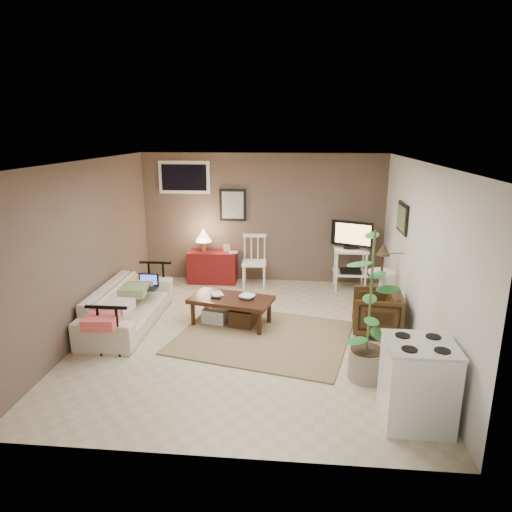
# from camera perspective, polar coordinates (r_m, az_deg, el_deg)

# --- Properties ---
(floor) EXTENTS (5.00, 5.00, 0.00)m
(floor) POSITION_cam_1_polar(r_m,az_deg,el_deg) (6.52, -1.04, -9.85)
(floor) COLOR #C1B293
(floor) RESTS_ON ground
(art_back) EXTENTS (0.50, 0.03, 0.60)m
(art_back) POSITION_cam_1_polar(r_m,az_deg,el_deg) (8.53, -2.91, 6.39)
(art_back) COLOR black
(art_right) EXTENTS (0.03, 0.60, 0.45)m
(art_right) POSITION_cam_1_polar(r_m,az_deg,el_deg) (7.19, 17.84, 4.55)
(art_right) COLOR black
(window) EXTENTS (0.96, 0.03, 0.60)m
(window) POSITION_cam_1_polar(r_m,az_deg,el_deg) (8.64, -8.96, 9.68)
(window) COLOR white
(rug) EXTENTS (2.64, 2.30, 0.02)m
(rug) POSITION_cam_1_polar(r_m,az_deg,el_deg) (6.44, 0.80, -10.09)
(rug) COLOR #7C6448
(rug) RESTS_ON floor
(coffee_table) EXTENTS (1.30, 0.88, 0.45)m
(coffee_table) POSITION_cam_1_polar(r_m,az_deg,el_deg) (6.76, -3.18, -6.62)
(coffee_table) COLOR #331A0E
(coffee_table) RESTS_ON floor
(sofa) EXTENTS (0.60, 2.04, 0.80)m
(sofa) POSITION_cam_1_polar(r_m,az_deg,el_deg) (6.98, -15.75, -5.16)
(sofa) COLOR beige
(sofa) RESTS_ON floor
(sofa_pillows) EXTENTS (0.39, 1.94, 0.14)m
(sofa_pillows) POSITION_cam_1_polar(r_m,az_deg,el_deg) (6.73, -16.12, -5.15)
(sofa_pillows) COLOR beige
(sofa_pillows) RESTS_ON sofa
(sofa_end_rails) EXTENTS (0.55, 2.04, 0.69)m
(sofa_end_rails) POSITION_cam_1_polar(r_m,az_deg,el_deg) (6.96, -14.81, -5.65)
(sofa_end_rails) COLOR black
(sofa_end_rails) RESTS_ON floor
(laptop) EXTENTS (0.31, 0.23, 0.21)m
(laptop) POSITION_cam_1_polar(r_m,az_deg,el_deg) (7.19, -13.37, -3.41)
(laptop) COLOR black
(laptop) RESTS_ON sofa
(red_console) EXTENTS (0.90, 0.40, 1.04)m
(red_console) POSITION_cam_1_polar(r_m,az_deg,el_deg) (8.63, -5.54, -0.98)
(red_console) COLOR maroon
(red_console) RESTS_ON floor
(spindle_chair) EXTENTS (0.45, 0.45, 0.95)m
(spindle_chair) POSITION_cam_1_polar(r_m,az_deg,el_deg) (8.34, -0.22, -0.87)
(spindle_chair) COLOR white
(spindle_chair) RESTS_ON floor
(tv_stand) EXTENTS (0.71, 0.48, 1.24)m
(tv_stand) POSITION_cam_1_polar(r_m,az_deg,el_deg) (8.34, 11.77, 0.30)
(tv_stand) COLOR white
(tv_stand) RESTS_ON floor
(side_table) EXTENTS (0.42, 0.42, 1.12)m
(side_table) POSITION_cam_1_polar(r_m,az_deg,el_deg) (7.34, 15.46, -1.69)
(side_table) COLOR white
(side_table) RESTS_ON floor
(armchair) EXTENTS (0.67, 0.70, 0.67)m
(armchair) POSITION_cam_1_polar(r_m,az_deg,el_deg) (6.69, 14.84, -6.62)
(armchair) COLOR #33200E
(armchair) RESTS_ON floor
(potted_plant) EXTENTS (0.45, 0.45, 1.79)m
(potted_plant) POSITION_cam_1_polar(r_m,az_deg,el_deg) (5.24, 14.08, -5.56)
(potted_plant) COLOR gray
(potted_plant) RESTS_ON floor
(stove) EXTENTS (0.66, 0.61, 0.86)m
(stove) POSITION_cam_1_polar(r_m,az_deg,el_deg) (4.84, 19.55, -14.73)
(stove) COLOR white
(stove) RESTS_ON floor
(bowl) EXTENTS (0.23, 0.12, 0.22)m
(bowl) POSITION_cam_1_polar(r_m,az_deg,el_deg) (6.62, -1.11, -4.44)
(bowl) COLOR #331A0E
(bowl) RESTS_ON coffee_table
(book_table) EXTENTS (0.16, 0.09, 0.23)m
(book_table) POSITION_cam_1_polar(r_m,az_deg,el_deg) (6.79, -5.63, -3.96)
(book_table) COLOR #331A0E
(book_table) RESTS_ON coffee_table
(book_console) EXTENTS (0.16, 0.05, 0.21)m
(book_console) POSITION_cam_1_polar(r_m,az_deg,el_deg) (8.42, -3.41, 1.09)
(book_console) COLOR #331A0E
(book_console) RESTS_ON red_console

